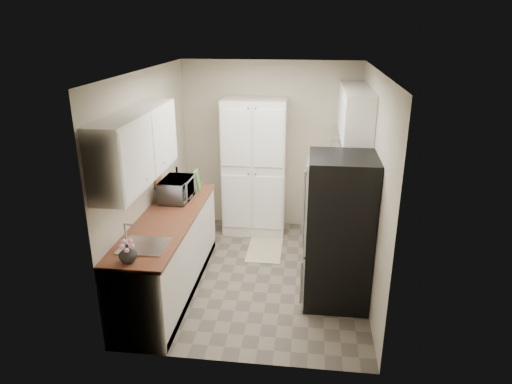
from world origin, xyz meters
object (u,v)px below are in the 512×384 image
(toaster_oven, at_px, (344,171))
(electric_range, at_px, (337,231))
(wine_bottle, at_px, (177,181))
(pantry_cabinet, at_px, (255,167))
(refrigerator, at_px, (339,231))
(microwave, at_px, (177,189))

(toaster_oven, bearing_deg, electric_range, -115.14)
(wine_bottle, bearing_deg, pantry_cabinet, 46.70)
(electric_range, distance_m, wine_bottle, 2.15)
(refrigerator, distance_m, wine_bottle, 2.18)
(refrigerator, distance_m, microwave, 2.04)
(electric_range, distance_m, toaster_oven, 0.97)
(pantry_cabinet, xyz_separation_m, wine_bottle, (-0.89, -0.94, 0.08))
(pantry_cabinet, relative_size, electric_range, 1.77)
(microwave, xyz_separation_m, toaster_oven, (2.09, 1.05, -0.02))
(toaster_oven, bearing_deg, microwave, -171.31)
(pantry_cabinet, height_order, toaster_oven, pantry_cabinet)
(refrigerator, bearing_deg, toaster_oven, 85.19)
(toaster_oven, bearing_deg, refrigerator, -112.79)
(electric_range, xyz_separation_m, wine_bottle, (-2.06, -0.02, 0.60))
(electric_range, relative_size, toaster_oven, 2.78)
(microwave, relative_size, toaster_oven, 1.21)
(electric_range, bearing_deg, refrigerator, -92.48)
(pantry_cabinet, relative_size, microwave, 4.06)
(wine_bottle, bearing_deg, refrigerator, -21.17)
(toaster_oven, bearing_deg, wine_bottle, -177.60)
(electric_range, bearing_deg, microwave, -172.44)
(electric_range, bearing_deg, toaster_oven, 82.84)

